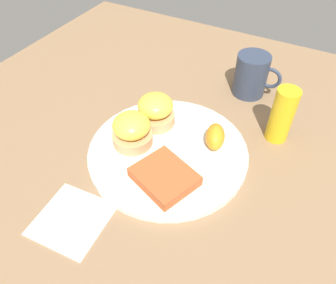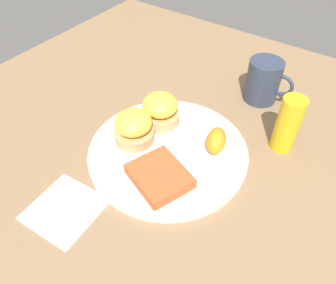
{
  "view_description": "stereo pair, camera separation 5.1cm",
  "coord_description": "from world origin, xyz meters",
  "px_view_note": "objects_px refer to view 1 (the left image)",
  "views": [
    {
      "loc": [
        0.2,
        -0.38,
        0.46
      ],
      "look_at": [
        0.0,
        0.0,
        0.03
      ],
      "focal_mm": 35.0,
      "sensor_mm": 36.0,
      "label": 1
    },
    {
      "loc": [
        0.25,
        -0.35,
        0.46
      ],
      "look_at": [
        0.0,
        0.0,
        0.03
      ],
      "focal_mm": 35.0,
      "sensor_mm": 36.0,
      "label": 2
    }
  ],
  "objects_px": {
    "orange_wedge": "(215,137)",
    "cup": "(252,75)",
    "sandwich_benedict_left": "(156,110)",
    "condiment_bottle": "(282,115)",
    "sandwich_benedict_right": "(132,130)",
    "hashbrown_patty": "(164,177)",
    "fork": "(189,134)"
  },
  "relations": [
    {
      "from": "fork",
      "to": "cup",
      "type": "distance_m",
      "value": 0.22
    },
    {
      "from": "sandwich_benedict_left",
      "to": "cup",
      "type": "xyz_separation_m",
      "value": [
        0.13,
        0.21,
        0.0
      ]
    },
    {
      "from": "orange_wedge",
      "to": "condiment_bottle",
      "type": "bearing_deg",
      "value": 44.11
    },
    {
      "from": "sandwich_benedict_right",
      "to": "orange_wedge",
      "type": "distance_m",
      "value": 0.16
    },
    {
      "from": "sandwich_benedict_left",
      "to": "orange_wedge",
      "type": "relative_size",
      "value": 1.29
    },
    {
      "from": "sandwich_benedict_right",
      "to": "cup",
      "type": "distance_m",
      "value": 0.31
    },
    {
      "from": "orange_wedge",
      "to": "fork",
      "type": "distance_m",
      "value": 0.06
    },
    {
      "from": "sandwich_benedict_right",
      "to": "orange_wedge",
      "type": "xyz_separation_m",
      "value": [
        0.14,
        0.07,
        -0.01
      ]
    },
    {
      "from": "sandwich_benedict_right",
      "to": "fork",
      "type": "distance_m",
      "value": 0.12
    },
    {
      "from": "sandwich_benedict_right",
      "to": "condiment_bottle",
      "type": "xyz_separation_m",
      "value": [
        0.24,
        0.16,
        0.01
      ]
    },
    {
      "from": "condiment_bottle",
      "to": "orange_wedge",
      "type": "bearing_deg",
      "value": -135.89
    },
    {
      "from": "sandwich_benedict_left",
      "to": "fork",
      "type": "distance_m",
      "value": 0.08
    },
    {
      "from": "sandwich_benedict_right",
      "to": "orange_wedge",
      "type": "relative_size",
      "value": 1.29
    },
    {
      "from": "sandwich_benedict_right",
      "to": "hashbrown_patty",
      "type": "bearing_deg",
      "value": -28.52
    },
    {
      "from": "fork",
      "to": "orange_wedge",
      "type": "bearing_deg",
      "value": -4.02
    },
    {
      "from": "hashbrown_patty",
      "to": "condiment_bottle",
      "type": "xyz_separation_m",
      "value": [
        0.14,
        0.21,
        0.03
      ]
    },
    {
      "from": "hashbrown_patty",
      "to": "fork",
      "type": "xyz_separation_m",
      "value": [
        -0.01,
        0.12,
        -0.01
      ]
    },
    {
      "from": "sandwich_benedict_right",
      "to": "cup",
      "type": "bearing_deg",
      "value": 63.24
    },
    {
      "from": "sandwich_benedict_left",
      "to": "condiment_bottle",
      "type": "bearing_deg",
      "value": 21.35
    },
    {
      "from": "sandwich_benedict_right",
      "to": "cup",
      "type": "relative_size",
      "value": 0.73
    },
    {
      "from": "condiment_bottle",
      "to": "hashbrown_patty",
      "type": "bearing_deg",
      "value": -123.07
    },
    {
      "from": "orange_wedge",
      "to": "condiment_bottle",
      "type": "relative_size",
      "value": 0.52
    },
    {
      "from": "fork",
      "to": "cup",
      "type": "bearing_deg",
      "value": 75.27
    },
    {
      "from": "sandwich_benedict_left",
      "to": "cup",
      "type": "bearing_deg",
      "value": 57.86
    },
    {
      "from": "orange_wedge",
      "to": "cup",
      "type": "distance_m",
      "value": 0.21
    },
    {
      "from": "orange_wedge",
      "to": "sandwich_benedict_left",
      "type": "bearing_deg",
      "value": 177.94
    },
    {
      "from": "orange_wedge",
      "to": "hashbrown_patty",
      "type": "bearing_deg",
      "value": -109.56
    },
    {
      "from": "sandwich_benedict_left",
      "to": "condiment_bottle",
      "type": "xyz_separation_m",
      "value": [
        0.23,
        0.09,
        0.01
      ]
    },
    {
      "from": "fork",
      "to": "condiment_bottle",
      "type": "xyz_separation_m",
      "value": [
        0.15,
        0.09,
        0.04
      ]
    },
    {
      "from": "hashbrown_patty",
      "to": "orange_wedge",
      "type": "relative_size",
      "value": 1.68
    },
    {
      "from": "cup",
      "to": "condiment_bottle",
      "type": "distance_m",
      "value": 0.15
    },
    {
      "from": "sandwich_benedict_right",
      "to": "cup",
      "type": "height_order",
      "value": "cup"
    }
  ]
}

